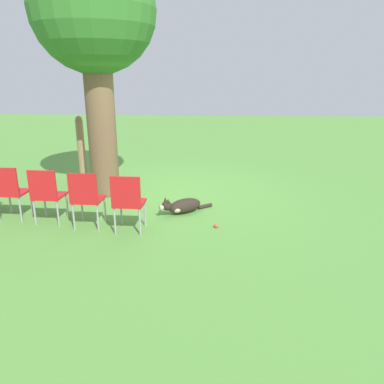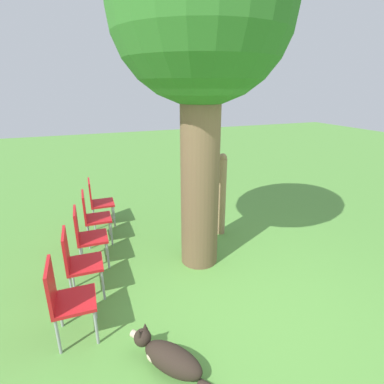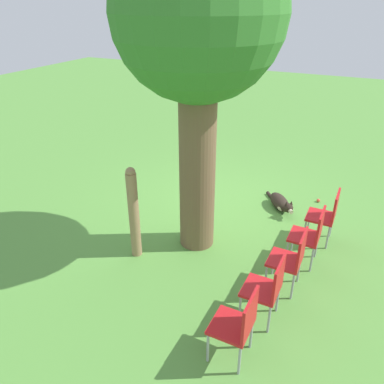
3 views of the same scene
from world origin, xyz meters
name	(u,v)px [view 1 (image 1 of 3)]	position (x,y,z in m)	size (l,w,h in m)	color
ground_plane	(159,193)	(0.00, 0.00, 0.00)	(30.00, 30.00, 0.00)	#56933D
oak_tree	(94,17)	(-0.13, 1.05, 3.25)	(2.22, 2.22, 4.50)	brown
dog	(182,206)	(-1.12, -0.57, 0.13)	(0.70, 0.89, 0.34)	#2D231C
fence_post	(81,150)	(0.58, 1.75, 0.74)	(0.16, 0.16, 1.47)	#937551
red_chair_0	(128,200)	(-1.98, 0.17, 0.52)	(0.43, 0.45, 0.90)	red
red_chair_1	(86,196)	(-1.84, 0.84, 0.52)	(0.43, 0.45, 0.90)	red
red_chair_2	(47,193)	(-1.71, 1.52, 0.52)	(0.43, 0.45, 0.90)	red
red_chair_3	(10,189)	(-1.57, 2.20, 0.52)	(0.43, 0.45, 0.90)	red
tennis_ball	(216,226)	(-1.73, -1.15, 0.03)	(0.07, 0.07, 0.07)	#E54C33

